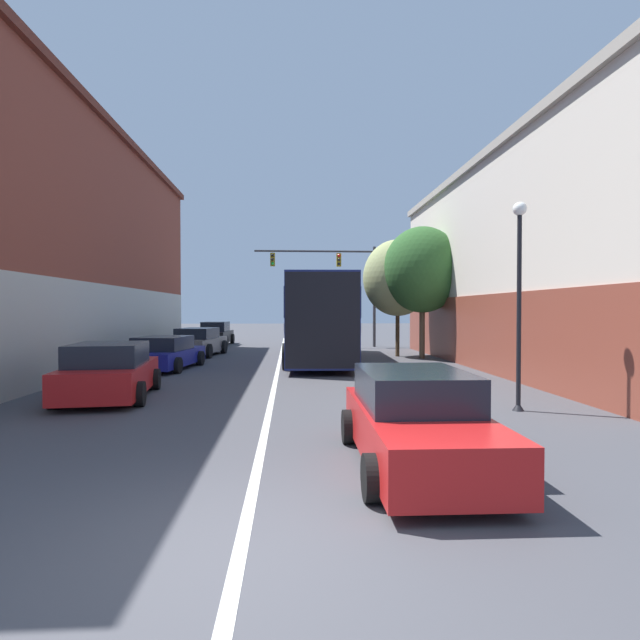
# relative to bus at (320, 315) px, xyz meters

# --- Properties ---
(ground_plane) EXTENTS (160.00, 160.00, 0.00)m
(ground_plane) POSITION_rel_bus_xyz_m (-1.77, -17.52, -2.00)
(ground_plane) COLOR #424247
(lane_center_line) EXTENTS (0.14, 41.58, 0.01)m
(lane_center_line) POSITION_rel_bus_xyz_m (-1.77, -2.73, -2.00)
(lane_center_line) COLOR silver
(lane_center_line) RESTS_ON ground_plane
(building_right_storefront) EXTENTS (8.57, 19.95, 7.99)m
(building_right_storefront) POSITION_rel_bus_xyz_m (9.81, -3.19, 2.11)
(building_right_storefront) COLOR beige
(building_right_storefront) RESTS_ON ground_plane
(bus) EXTENTS (3.23, 11.54, 3.57)m
(bus) POSITION_rel_bus_xyz_m (0.00, 0.00, 0.00)
(bus) COLOR navy
(bus) RESTS_ON ground_plane
(hatchback_foreground) EXTENTS (1.92, 4.13, 1.34)m
(hatchback_foreground) POSITION_rel_bus_xyz_m (0.50, -15.10, -1.37)
(hatchback_foreground) COLOR red
(hatchback_foreground) RESTS_ON ground_plane
(parked_car_left_near) EXTENTS (2.42, 4.51, 1.37)m
(parked_car_left_near) POSITION_rel_bus_xyz_m (-5.80, 2.58, -1.34)
(parked_car_left_near) COLOR slate
(parked_car_left_near) RESTS_ON ground_plane
(parked_car_left_mid) EXTENTS (2.45, 4.47, 1.25)m
(parked_car_left_mid) POSITION_rel_bus_xyz_m (-6.03, -3.02, -1.41)
(parked_car_left_mid) COLOR navy
(parked_car_left_mid) RESTS_ON ground_plane
(parked_car_left_far) EXTENTS (2.02, 4.19, 1.50)m
(parked_car_left_far) POSITION_rel_bus_xyz_m (-6.06, 10.19, -1.30)
(parked_car_left_far) COLOR black
(parked_car_left_far) RESTS_ON ground_plane
(parked_car_left_distant) EXTENTS (2.42, 4.24, 1.41)m
(parked_car_left_distant) POSITION_rel_bus_xyz_m (-5.85, -9.33, -1.34)
(parked_car_left_distant) COLOR red
(parked_car_left_distant) RESTS_ON ground_plane
(traffic_signal_gantry) EXTENTS (7.37, 0.36, 6.11)m
(traffic_signal_gantry) POSITION_rel_bus_xyz_m (1.64, 8.05, 2.42)
(traffic_signal_gantry) COLOR #333338
(traffic_signal_gantry) RESTS_ON ground_plane
(street_lamp) EXTENTS (0.30, 0.30, 4.61)m
(street_lamp) POSITION_rel_bus_xyz_m (3.74, -11.41, 0.58)
(street_lamp) COLOR black
(street_lamp) RESTS_ON ground_plane
(street_tree_near) EXTENTS (3.61, 3.25, 6.09)m
(street_tree_near) POSITION_rel_bus_xyz_m (4.79, 0.57, 2.09)
(street_tree_near) COLOR brown
(street_tree_near) RESTS_ON ground_plane
(street_tree_far) EXTENTS (3.35, 3.02, 5.64)m
(street_tree_far) POSITION_rel_bus_xyz_m (3.88, 1.68, 1.79)
(street_tree_far) COLOR #4C3823
(street_tree_far) RESTS_ON ground_plane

